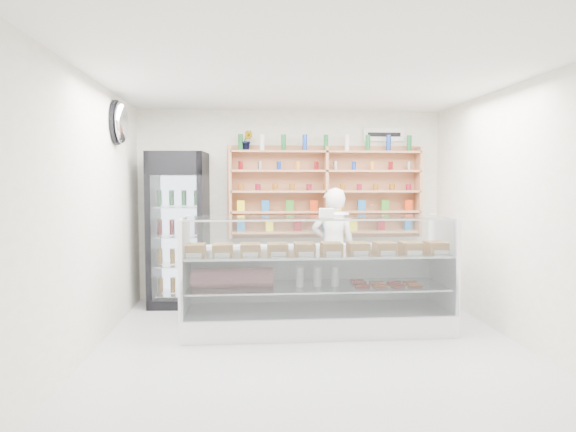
{
  "coord_description": "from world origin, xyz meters",
  "views": [
    {
      "loc": [
        -0.68,
        -5.16,
        1.73
      ],
      "look_at": [
        -0.18,
        0.9,
        1.33
      ],
      "focal_mm": 32.0,
      "sensor_mm": 36.0,
      "label": 1
    }
  ],
  "objects": [
    {
      "name": "display_counter",
      "position": [
        0.14,
        0.71,
        0.37
      ],
      "size": [
        3.08,
        0.92,
        1.34
      ],
      "color": "white",
      "rests_on": "floor"
    },
    {
      "name": "potted_plant",
      "position": [
        -0.65,
        2.34,
        2.34
      ],
      "size": [
        0.17,
        0.15,
        0.29
      ],
      "primitive_type": "imported",
      "rotation": [
        0.0,
        0.0,
        -0.13
      ],
      "color": "#1E6626",
      "rests_on": "wall_shelving"
    },
    {
      "name": "wall_shelving",
      "position": [
        0.5,
        2.34,
        1.59
      ],
      "size": [
        2.84,
        0.28,
        1.33
      ],
      "color": "tan",
      "rests_on": "back_wall"
    },
    {
      "name": "wall_sign",
      "position": [
        1.4,
        2.47,
        2.45
      ],
      "size": [
        0.62,
        0.03,
        0.2
      ],
      "primitive_type": "cube",
      "color": "white",
      "rests_on": "back_wall"
    },
    {
      "name": "shop_worker",
      "position": [
        0.54,
        1.89,
        0.83
      ],
      "size": [
        0.63,
        0.44,
        1.66
      ],
      "primitive_type": "imported",
      "rotation": [
        0.0,
        0.0,
        3.06
      ],
      "color": "white",
      "rests_on": "floor"
    },
    {
      "name": "room",
      "position": [
        0.0,
        0.0,
        1.4
      ],
      "size": [
        5.0,
        5.0,
        5.0
      ],
      "color": "#B6B6BB",
      "rests_on": "ground"
    },
    {
      "name": "drinks_cooler",
      "position": [
        -1.62,
        2.13,
        1.08
      ],
      "size": [
        0.82,
        0.8,
        2.15
      ],
      "rotation": [
        0.0,
        0.0,
        -0.06
      ],
      "color": "black",
      "rests_on": "floor"
    },
    {
      "name": "security_mirror",
      "position": [
        -2.17,
        1.2,
        2.45
      ],
      "size": [
        0.15,
        0.5,
        0.5
      ],
      "primitive_type": "ellipsoid",
      "color": "silver",
      "rests_on": "left_wall"
    }
  ]
}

